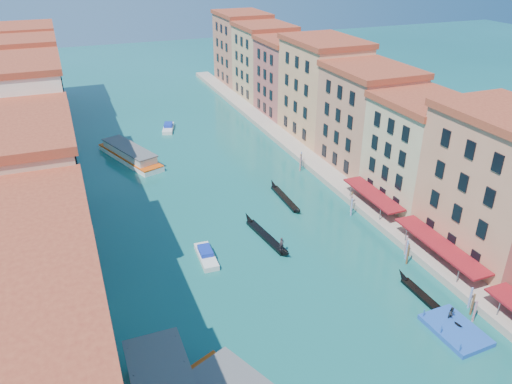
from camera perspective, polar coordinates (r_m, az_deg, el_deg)
left_bank_palazzos at (r=88.07m, az=-24.29°, el=5.50°), size 12.80×128.40×21.00m
right_bank_palazzos at (r=101.34m, az=9.19°, el=10.15°), size 12.80×128.40×21.00m
quay at (r=100.72m, az=4.85°, el=4.72°), size 4.00×140.00×1.00m
restaurant_awnings at (r=68.80m, az=20.57°, el=-5.89°), size 3.20×44.55×3.12m
mooring_poles_right at (r=71.54m, az=15.51°, el=-5.33°), size 1.44×54.24×3.20m
vaporetto_far at (r=99.86m, az=-14.24°, el=4.21°), size 10.17×18.59×2.72m
gondola_fore at (r=71.59m, az=1.18°, el=-5.03°), size 2.69×13.02×2.60m
gondola_right at (r=63.21m, az=19.22°, el=-11.63°), size 1.21×11.72×2.34m
gondola_far at (r=82.31m, az=3.26°, el=-0.61°), size 1.23×12.22×1.73m
motorboat_mid at (r=67.64m, az=-5.72°, el=-7.19°), size 2.29×6.43×1.31m
motorboat_far at (r=115.00m, az=-10.00°, el=7.27°), size 4.04×7.10×1.40m
blue_dock at (r=60.33m, az=21.84°, el=-14.44°), size 4.88×7.08×0.57m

